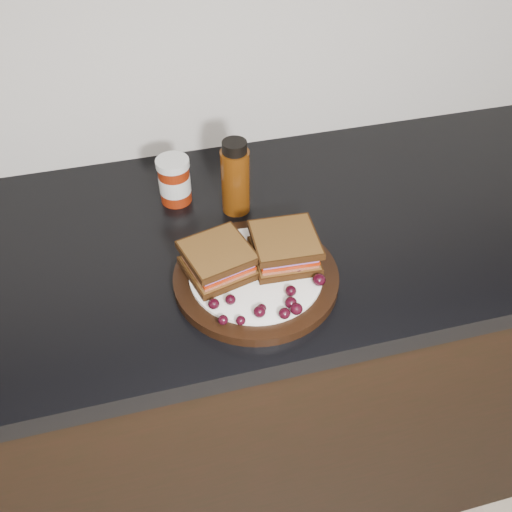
{
  "coord_description": "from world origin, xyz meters",
  "views": [
    {
      "loc": [
        -0.11,
        0.92,
        1.6
      ],
      "look_at": [
        0.06,
        1.58,
        0.96
      ],
      "focal_mm": 40.0,
      "sensor_mm": 36.0,
      "label": 1
    }
  ],
  "objects_px": {
    "sandwich_left": "(218,260)",
    "condiment_jar": "(174,180)",
    "plate": "(256,278)",
    "oil_bottle": "(235,177)"
  },
  "relations": [
    {
      "from": "sandwich_left",
      "to": "condiment_jar",
      "type": "bearing_deg",
      "value": 83.81
    },
    {
      "from": "plate",
      "to": "condiment_jar",
      "type": "height_order",
      "value": "condiment_jar"
    },
    {
      "from": "plate",
      "to": "sandwich_left",
      "type": "height_order",
      "value": "sandwich_left"
    },
    {
      "from": "condiment_jar",
      "to": "oil_bottle",
      "type": "xyz_separation_m",
      "value": [
        0.11,
        -0.06,
        0.03
      ]
    },
    {
      "from": "oil_bottle",
      "to": "sandwich_left",
      "type": "bearing_deg",
      "value": -111.9
    },
    {
      "from": "plate",
      "to": "condiment_jar",
      "type": "relative_size",
      "value": 2.96
    },
    {
      "from": "sandwich_left",
      "to": "condiment_jar",
      "type": "height_order",
      "value": "condiment_jar"
    },
    {
      "from": "condiment_jar",
      "to": "sandwich_left",
      "type": "bearing_deg",
      "value": -81.54
    },
    {
      "from": "sandwich_left",
      "to": "plate",
      "type": "bearing_deg",
      "value": -32.03
    },
    {
      "from": "condiment_jar",
      "to": "oil_bottle",
      "type": "bearing_deg",
      "value": -27.76
    }
  ]
}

